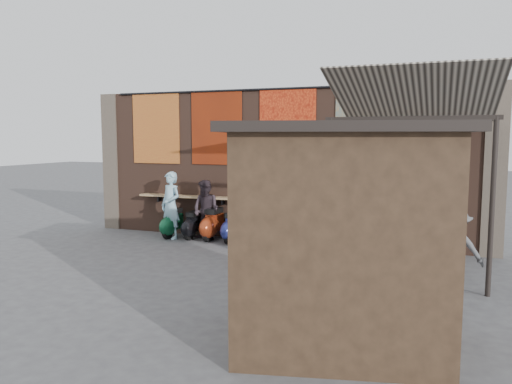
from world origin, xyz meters
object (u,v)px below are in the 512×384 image
(scooter_stool_4, at_px, (252,227))
(market_stall, at_px, (340,241))
(scooter_stool_2, at_px, (213,224))
(scooter_stool_9, at_px, (367,237))
(scooter_stool_5, at_px, (276,230))
(scooter_stool_3, at_px, (232,227))
(scooter_stool_7, at_px, (320,235))
(shopper_navy, at_px, (346,237))
(scooter_stool_6, at_px, (298,234))
(scooter_stool_0, at_px, (172,223))
(shopper_tan, at_px, (340,225))
(scooter_stool_8, at_px, (342,234))
(diner_right, at_px, (206,210))
(scooter_stool_10, at_px, (395,240))
(scooter_stool_1, at_px, (193,225))
(diner_left, at_px, (171,205))
(shelf_box, at_px, (333,198))
(shopper_grey, at_px, (454,250))

(scooter_stool_4, relative_size, market_stall, 0.31)
(scooter_stool_2, bearing_deg, scooter_stool_9, -0.43)
(scooter_stool_4, distance_m, scooter_stool_5, 0.67)
(scooter_stool_3, xyz_separation_m, scooter_stool_7, (2.33, 0.05, -0.04))
(scooter_stool_5, distance_m, shopper_navy, 3.34)
(scooter_stool_4, bearing_deg, scooter_stool_6, -3.07)
(scooter_stool_2, xyz_separation_m, scooter_stool_9, (4.08, -0.03, -0.05))
(scooter_stool_0, distance_m, shopper_tan, 4.92)
(scooter_stool_3, distance_m, scooter_stool_5, 1.21)
(scooter_stool_5, height_order, scooter_stool_6, scooter_stool_5)
(scooter_stool_3, relative_size, scooter_stool_8, 0.96)
(scooter_stool_8, bearing_deg, scooter_stool_2, 179.33)
(diner_right, bearing_deg, scooter_stool_10, 10.66)
(scooter_stool_0, distance_m, shopper_navy, 5.79)
(scooter_stool_1, relative_size, scooter_stool_6, 1.04)
(scooter_stool_3, bearing_deg, scooter_stool_10, -0.23)
(diner_left, distance_m, market_stall, 7.78)
(scooter_stool_5, xyz_separation_m, scooter_stool_9, (2.27, 0.03, -0.02))
(shelf_box, height_order, scooter_stool_1, shelf_box)
(scooter_stool_4, bearing_deg, scooter_stool_1, -179.80)
(scooter_stool_1, height_order, diner_right, diner_right)
(scooter_stool_5, xyz_separation_m, diner_right, (-1.98, 0.03, 0.41))
(scooter_stool_7, bearing_deg, scooter_stool_10, -2.20)
(shelf_box, relative_size, scooter_stool_10, 0.83)
(diner_left, bearing_deg, shelf_box, 28.66)
(scooter_stool_2, bearing_deg, scooter_stool_8, -0.67)
(scooter_stool_3, distance_m, shopper_grey, 5.95)
(scooter_stool_0, xyz_separation_m, market_stall, (5.69, -5.50, 1.01))
(scooter_stool_0, relative_size, scooter_stool_5, 1.00)
(scooter_stool_7, relative_size, shopper_navy, 0.44)
(scooter_stool_6, xyz_separation_m, scooter_stool_9, (1.69, 0.05, 0.02))
(scooter_stool_4, xyz_separation_m, scooter_stool_9, (2.93, -0.02, -0.05))
(shelf_box, relative_size, diner_left, 0.34)
(scooter_stool_0, distance_m, scooter_stool_7, 4.12)
(scooter_stool_6, bearing_deg, scooter_stool_10, 0.09)
(scooter_stool_1, distance_m, shopper_tan, 4.34)
(diner_left, height_order, diner_right, diner_left)
(scooter_stool_9, bearing_deg, diner_right, -179.97)
(diner_left, relative_size, shopper_navy, 1.09)
(scooter_stool_0, height_order, diner_left, diner_left)
(scooter_stool_9, bearing_deg, market_stall, -85.63)
(scooter_stool_5, height_order, shopper_grey, shopper_grey)
(scooter_stool_4, bearing_deg, scooter_stool_0, -178.61)
(scooter_stool_3, height_order, scooter_stool_5, scooter_stool_5)
(scooter_stool_0, distance_m, diner_left, 0.55)
(scooter_stool_8, distance_m, shopper_grey, 3.58)
(shopper_navy, height_order, market_stall, market_stall)
(scooter_stool_8, height_order, shopper_grey, shopper_grey)
(scooter_stool_3, relative_size, scooter_stool_6, 1.11)
(scooter_stool_2, distance_m, shopper_grey, 6.52)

